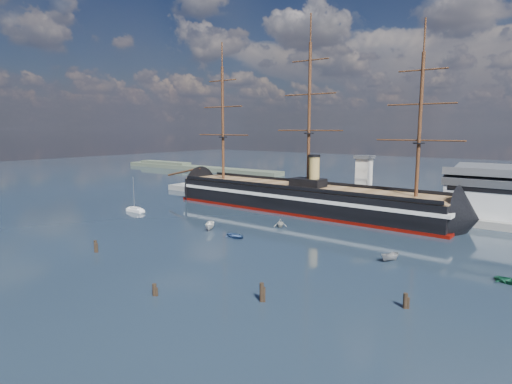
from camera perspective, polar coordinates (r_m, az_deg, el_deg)
The scene contains 15 objects.
ground at distance 110.00m, azimuth 5.74°, elevation -4.80°, with size 600.00×600.00×0.00m, color #19232D.
quay at distance 137.77m, azimuth 17.18°, elevation -2.44°, with size 180.00×18.00×2.00m, color slate.
quay_tower at distance 136.07m, azimuth 14.16°, elevation 1.70°, with size 5.00×5.00×15.00m.
shoreline at distance 270.73m, azimuth -9.11°, elevation 3.32°, with size 120.00×10.00×4.00m.
warship at distance 132.57m, azimuth 5.51°, elevation -0.75°, with size 113.09×18.59×53.94m.
sailboat at distance 135.19m, azimuth -15.79°, elevation -2.29°, with size 6.76×2.12×10.74m.
motorboat_a at distance 107.94m, azimuth -6.15°, elevation -5.06°, with size 6.19×2.27×2.47m, color white.
motorboat_b at distance 99.84m, azimuth -2.70°, elevation -6.13°, with size 3.21×1.28×1.50m, color #304D80.
motorboat_c at distance 86.61m, azimuth 17.40°, elevation -8.81°, with size 5.00×1.83×2.00m, color gray.
motorboat_d at distance 110.70m, azimuth 3.25°, elevation -4.68°, with size 6.30×2.73×2.31m, color beige.
motorboat_e at distance 82.75m, azimuth 30.72°, elevation -10.44°, with size 2.85×1.14×1.33m, color #10432C.
piling_near_left at distance 94.46m, azimuth -20.58°, elevation -7.53°, with size 0.64×0.64×3.22m, color black.
piling_near_mid at distance 68.52m, azimuth -13.36°, elevation -13.29°, with size 0.64×0.64×2.59m, color black.
piling_near_right at distance 64.71m, azimuth 0.76°, elevation -14.39°, with size 0.64×0.64×3.55m, color black.
piling_far_right at distance 65.95m, azimuth 19.24°, elevation -14.42°, with size 0.64×0.64×2.93m, color black.
Camera 1 is at (55.50, -51.59, 25.09)m, focal length 30.00 mm.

